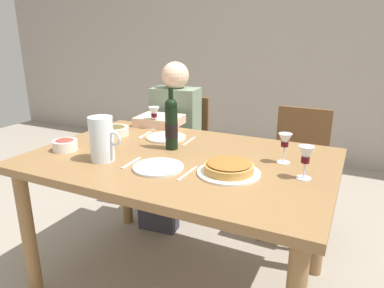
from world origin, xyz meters
The scene contains 20 objects.
ground_plane centered at (0.00, 0.00, 0.00)m, with size 8.00×8.00×0.00m, color gray.
back_wall centered at (0.00, 2.42, 1.40)m, with size 8.00×0.10×2.80m, color #A3998E.
dining_table centered at (0.00, 0.00, 0.67)m, with size 1.50×1.00×0.76m.
wine_bottle centered at (-0.10, 0.09, 0.90)m, with size 0.07×0.07×0.33m.
water_pitcher centered at (-0.31, -0.21, 0.86)m, with size 0.17×0.12×0.22m.
baked_tart centered at (0.30, -0.11, 0.79)m, with size 0.28×0.28×0.06m.
salad_bowl centered at (-0.59, -0.18, 0.79)m, with size 0.13×0.13×0.06m.
olive_bowl centered at (-0.54, 0.17, 0.79)m, with size 0.17×0.17×0.06m.
wine_glass_left_diner centered at (-0.40, 0.41, 0.86)m, with size 0.07×0.07×0.14m.
wine_glass_right_diner centered at (0.49, 0.14, 0.86)m, with size 0.06×0.06×0.15m.
wine_glass_centre centered at (0.61, -0.02, 0.86)m, with size 0.07×0.07×0.14m.
dinner_plate_left_setting centered at (-0.22, 0.24, 0.77)m, with size 0.23×0.23×0.01m, color silver.
dinner_plate_right_setting centered at (-0.01, -0.19, 0.77)m, with size 0.23×0.23×0.01m, color silver.
fork_left_setting centered at (-0.37, 0.24, 0.76)m, with size 0.16×0.01×0.01m, color silver.
knife_left_setting centered at (-0.07, 0.24, 0.76)m, with size 0.18×0.01×0.01m, color silver.
knife_right_setting centered at (0.14, -0.19, 0.76)m, with size 0.18×0.01×0.01m, color silver.
spoon_right_setting centered at (-0.16, -0.19, 0.76)m, with size 0.16×0.01×0.01m, color silver.
chair_left centered at (-0.46, 0.90, 0.50)m, with size 0.44×0.44×0.87m.
diner_left centered at (-0.44, 0.67, 0.62)m, with size 0.37×0.53×1.16m.
chair_right centered at (0.45, 0.86, 0.50)m, with size 0.41×0.41×0.87m.
Camera 1 is at (0.79, -1.48, 1.35)m, focal length 32.91 mm.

